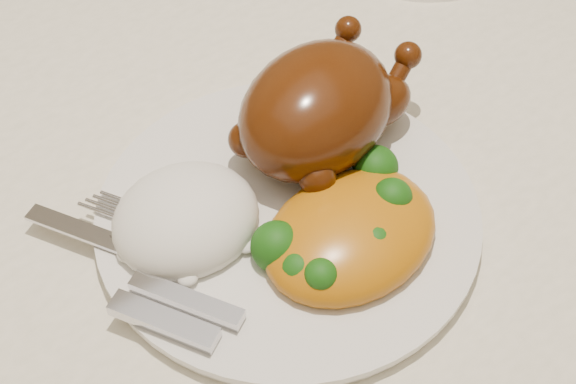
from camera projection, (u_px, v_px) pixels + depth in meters
dining_table at (200, 309)px, 0.65m from camera, size 1.60×0.90×0.76m
tablecloth at (192, 256)px, 0.60m from camera, size 1.73×1.03×0.18m
dinner_plate at (288, 215)px, 0.58m from camera, size 0.27×0.27×0.01m
roast_chicken at (319, 107)px, 0.58m from camera, size 0.18×0.14×0.09m
rice_mound at (186, 219)px, 0.55m from camera, size 0.11×0.10×0.05m
mac_and_cheese at (351, 229)px, 0.55m from camera, size 0.14×0.11×0.05m
cutlery at (154, 284)px, 0.52m from camera, size 0.08×0.17×0.01m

